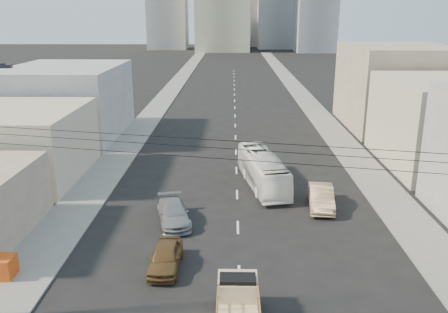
{
  "coord_description": "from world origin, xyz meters",
  "views": [
    {
      "loc": [
        -0.45,
        -14.96,
        13.72
      ],
      "look_at": [
        -1.01,
        18.79,
        3.5
      ],
      "focal_mm": 38.0,
      "sensor_mm": 36.0,
      "label": 1
    }
  ],
  "objects_px": {
    "sedan_tan": "(321,197)",
    "city_bus": "(263,170)",
    "flatbed_pickup": "(238,303)",
    "sedan_grey": "(173,213)",
    "sedan_brown": "(166,257)"
  },
  "relations": [
    {
      "from": "city_bus",
      "to": "sedan_brown",
      "type": "height_order",
      "value": "city_bus"
    },
    {
      "from": "flatbed_pickup",
      "to": "sedan_tan",
      "type": "distance_m",
      "value": 15.13
    },
    {
      "from": "sedan_grey",
      "to": "sedan_brown",
      "type": "bearing_deg",
      "value": -100.64
    },
    {
      "from": "sedan_brown",
      "to": "sedan_tan",
      "type": "relative_size",
      "value": 0.85
    },
    {
      "from": "flatbed_pickup",
      "to": "sedan_grey",
      "type": "xyz_separation_m",
      "value": [
        -4.25,
        10.89,
        -0.39
      ]
    },
    {
      "from": "sedan_tan",
      "to": "sedan_grey",
      "type": "xyz_separation_m",
      "value": [
        -10.53,
        -2.87,
        -0.09
      ]
    },
    {
      "from": "sedan_brown",
      "to": "city_bus",
      "type": "bearing_deg",
      "value": 66.07
    },
    {
      "from": "city_bus",
      "to": "sedan_tan",
      "type": "bearing_deg",
      "value": -58.37
    },
    {
      "from": "sedan_tan",
      "to": "city_bus",
      "type": "bearing_deg",
      "value": 137.75
    },
    {
      "from": "flatbed_pickup",
      "to": "city_bus",
      "type": "height_order",
      "value": "city_bus"
    },
    {
      "from": "sedan_brown",
      "to": "sedan_grey",
      "type": "relative_size",
      "value": 0.85
    },
    {
      "from": "city_bus",
      "to": "sedan_brown",
      "type": "distance_m",
      "value": 14.8
    },
    {
      "from": "sedan_brown",
      "to": "sedan_grey",
      "type": "distance_m",
      "value": 6.03
    },
    {
      "from": "flatbed_pickup",
      "to": "sedan_grey",
      "type": "height_order",
      "value": "flatbed_pickup"
    },
    {
      "from": "flatbed_pickup",
      "to": "sedan_tan",
      "type": "xyz_separation_m",
      "value": [
        6.27,
        13.76,
        -0.3
      ]
    }
  ]
}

